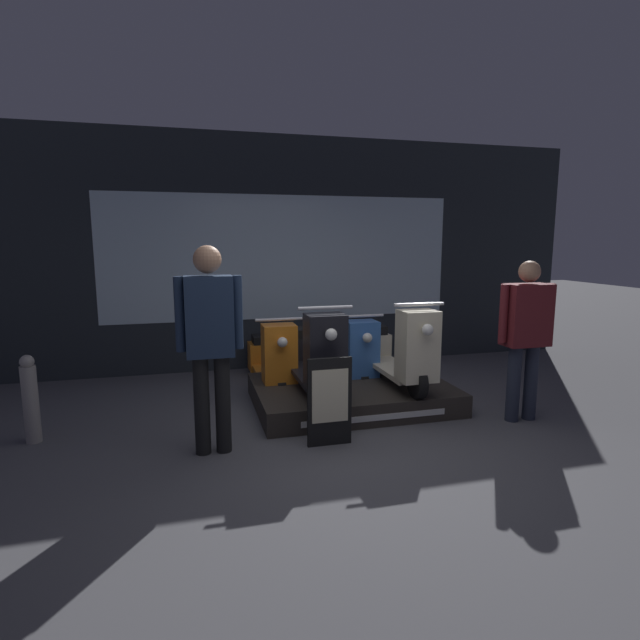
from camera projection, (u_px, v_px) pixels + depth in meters
name	position (u px, v px, depth m)	size (l,w,h in m)	color
ground_plane	(352.00, 453.00, 4.24)	(30.00, 30.00, 0.00)	#4C4C51
shop_wall_back	(282.00, 254.00, 6.95)	(8.84, 0.09, 3.20)	#23282D
display_platform	(351.00, 394.00, 5.48)	(2.10, 1.47, 0.24)	#2D2823
scooter_display_left	(311.00, 355.00, 5.21)	(0.52, 1.68, 0.96)	black
scooter_display_right	(395.00, 350.00, 5.45)	(0.52, 1.68, 0.96)	black
scooter_backrow_0	(271.00, 359.00, 6.04)	(0.52, 1.68, 0.96)	black
scooter_backrow_1	(346.00, 355.00, 6.28)	(0.52, 1.68, 0.96)	black
person_left_browsing	(210.00, 335.00, 4.11)	(0.55, 0.23, 1.75)	black
person_right_browsing	(526.00, 328.00, 4.89)	(0.60, 0.25, 1.60)	#232838
price_sign_board	(330.00, 401.00, 4.36)	(0.40, 0.04, 0.79)	black
street_bollard	(30.00, 399.00, 4.42)	(0.13, 0.13, 0.80)	gray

